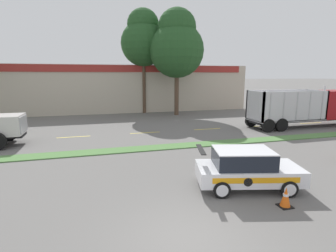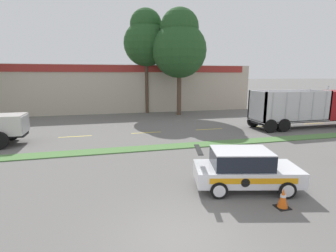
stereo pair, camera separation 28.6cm
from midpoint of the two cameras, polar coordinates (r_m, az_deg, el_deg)
ground_plane at (r=8.04m, az=4.29°, el=-23.21°), size 600.00×600.00×0.00m
grass_verge at (r=16.39m, az=-6.26°, el=-4.98°), size 120.00×1.23×0.06m
centre_line_4 at (r=20.80m, az=-19.16°, el=-2.17°), size 2.40×0.14×0.01m
centre_line_5 at (r=21.03m, az=-4.35°, el=-1.45°), size 2.40×0.14×0.01m
centre_line_6 at (r=22.58m, az=9.26°, el=-0.69°), size 2.40×0.14×0.01m
centre_line_7 at (r=25.22m, az=20.57°, el=-0.04°), size 2.40×0.14×0.01m
centre_line_8 at (r=28.65m, az=29.47°, el=0.48°), size 2.40×0.14×0.01m
dump_truck_mid at (r=27.50m, az=31.41°, el=3.36°), size 12.14×2.73×3.66m
rally_car at (r=11.10m, az=17.01°, el=-8.89°), size 4.42×2.79×1.65m
traffic_cone at (r=10.22m, az=24.51°, el=-14.13°), size 0.46×0.46×0.71m
store_building_backdrop at (r=37.64m, az=-16.69°, el=8.02°), size 41.46×12.10×5.74m
tree_behind_centre at (r=32.27m, az=-4.53°, el=18.35°), size 5.25×5.25×12.11m
tree_behind_right at (r=30.37m, az=2.79°, el=17.22°), size 6.05×6.05×11.77m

